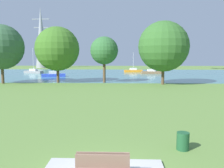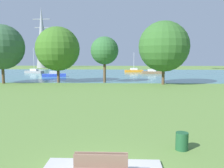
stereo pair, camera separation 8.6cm
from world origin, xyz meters
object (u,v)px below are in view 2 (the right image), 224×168
sailboat_blue (54,75)px  tree_west_far (2,47)px  electricity_pylon (42,38)px  litter_bin (182,141)px  bench_facing_water (102,165)px  sailboat_orange (134,71)px  tree_mid_shore (58,49)px  sailboat_gray (34,71)px  tree_east_far (164,46)px  tree_east_near (105,51)px  sailboat_brown (152,72)px

sailboat_blue → tree_west_far: 14.36m
electricity_pylon → litter_bin: bearing=-67.6°
bench_facing_water → sailboat_orange: 56.86m
sailboat_blue → tree_mid_shore: 12.78m
tree_west_far → bench_facing_water: bearing=-58.2°
tree_mid_shore → sailboat_blue: bearing=109.2°
sailboat_orange → sailboat_gray: bearing=-168.5°
tree_east_far → sailboat_blue: bearing=147.4°
sailboat_gray → tree_west_far: 23.74m
tree_mid_shore → tree_east_far: (16.41, -1.81, 0.28)m
litter_bin → tree_mid_shore: size_ratio=0.09×
tree_mid_shore → electricity_pylon: bearing=110.9°
sailboat_orange → tree_mid_shore: (-13.39, -26.51, 4.94)m
litter_bin → sailboat_orange: sailboat_orange is taller
tree_east_near → electricity_pylon: 56.91m
litter_bin → sailboat_blue: 42.19m
sailboat_brown → tree_east_far: tree_east_far is taller
sailboat_orange → tree_east_far: tree_east_far is taller
litter_bin → sailboat_blue: size_ratio=0.15×
litter_bin → tree_east_near: tree_east_near is taller
tree_mid_shore → electricity_pylon: (-19.17, 50.26, 5.69)m
tree_mid_shore → bench_facing_water: bearing=-72.5°
litter_bin → sailboat_gray: sailboat_gray is taller
tree_east_near → tree_east_far: (8.98, -2.12, 0.56)m
litter_bin → sailboat_orange: 54.08m
bench_facing_water → sailboat_blue: (-13.39, 41.35, -0.02)m
bench_facing_water → sailboat_blue: size_ratio=0.34×
sailboat_gray → tree_east_near: tree_east_near is taller
sailboat_brown → tree_west_far: size_ratio=0.84×
sailboat_gray → tree_east_near: bearing=-47.6°
tree_mid_shore → sailboat_brown: bearing=49.7°
litter_bin → electricity_pylon: bearing=112.4°
sailboat_gray → tree_mid_shore: (11.83, -21.38, 4.93)m
bench_facing_water → litter_bin: bench_facing_water is taller
electricity_pylon → sailboat_gray: bearing=-75.7°
sailboat_orange → tree_west_far: (-21.67, -28.02, 5.18)m
sailboat_orange → bench_facing_water: bearing=-93.9°
litter_bin → electricity_pylon: size_ratio=0.04×
sailboat_orange → tree_west_far: tree_west_far is taller
sailboat_gray → sailboat_blue: bearing=-52.2°
bench_facing_water → sailboat_orange: bearing=86.1°
sailboat_brown → sailboat_orange: bearing=124.8°
sailboat_brown → tree_east_far: bearing=-92.7°
tree_east_far → tree_west_far: bearing=179.3°
sailboat_blue → electricity_pylon: 43.33m
sailboat_orange → sailboat_blue: sailboat_blue is taller
tree_east_near → tree_east_far: bearing=-13.3°
litter_bin → tree_west_far: bearing=129.1°
bench_facing_water → tree_mid_shore: size_ratio=0.20×
bench_facing_water → sailboat_gray: sailboat_gray is taller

